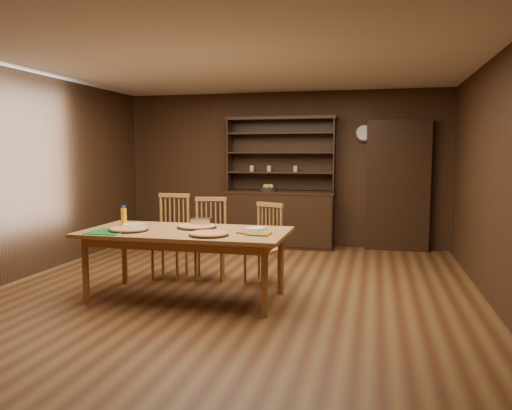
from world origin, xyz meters
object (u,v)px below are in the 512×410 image
(china_hutch, at_px, (280,212))
(dining_table, at_px, (186,237))
(chair_left, at_px, (172,233))
(juice_bottle, at_px, (124,216))
(chair_center, at_px, (210,236))
(chair_right, at_px, (265,241))

(china_hutch, height_order, dining_table, china_hutch)
(china_hutch, xyz_separation_m, chair_left, (-0.96, -2.31, -0.03))
(china_hutch, relative_size, juice_bottle, 9.77)
(china_hutch, relative_size, chair_center, 2.13)
(chair_center, xyz_separation_m, chair_right, (0.72, -0.03, -0.03))
(china_hutch, bearing_deg, chair_right, -83.52)
(china_hutch, distance_m, chair_center, 2.32)
(chair_right, bearing_deg, dining_table, -103.61)
(chair_center, bearing_deg, china_hutch, 66.27)
(chair_left, relative_size, chair_right, 1.09)
(chair_right, bearing_deg, chair_center, -159.24)
(juice_bottle, bearing_deg, chair_right, 23.72)
(chair_left, distance_m, chair_right, 1.23)
(china_hutch, distance_m, chair_right, 2.33)
(chair_center, height_order, juice_bottle, chair_center)
(chair_left, height_order, chair_right, chair_left)
(chair_left, bearing_deg, dining_table, -58.62)
(china_hutch, relative_size, dining_table, 1.00)
(dining_table, relative_size, juice_bottle, 9.81)
(dining_table, height_order, chair_left, chair_left)
(china_hutch, height_order, chair_left, china_hutch)
(chair_left, relative_size, chair_center, 1.04)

